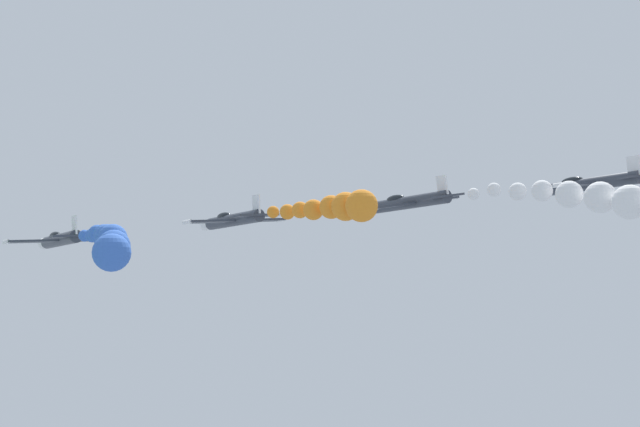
{
  "coord_description": "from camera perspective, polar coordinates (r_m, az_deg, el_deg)",
  "views": [
    {
      "loc": [
        -36.27,
        -52.35,
        103.17
      ],
      "look_at": [
        0.0,
        0.0,
        110.34
      ],
      "focal_mm": 41.57,
      "sensor_mm": 36.0,
      "label": 1
    }
  ],
  "objects": [
    {
      "name": "airplane_left_inner",
      "position": [
        68.98,
        -19.36,
        -1.9
      ],
      "size": [
        9.56,
        10.35,
        2.36
      ],
      "rotation": [
        0.0,
        -0.07,
        0.0
      ],
      "color": "#333842"
    },
    {
      "name": "smoke_trail_left_inner",
      "position": [
        51.06,
        -15.95,
        -2.19
      ],
      "size": [
        4.51,
        16.43,
        3.87
      ],
      "color": "blue"
    },
    {
      "name": "airplane_right_inner",
      "position": [
        65.7,
        -6.74,
        -0.49
      ],
      "size": [
        9.56,
        10.35,
        2.43
      ],
      "rotation": [
        0.0,
        -0.08,
        0.0
      ],
      "color": "#333842"
    },
    {
      "name": "smoke_trail_right_inner",
      "position": [
        52.58,
        1.23,
        0.47
      ],
      "size": [
        2.23,
        13.04,
        2.29
      ],
      "color": "orange"
    },
    {
      "name": "airplane_left_outer",
      "position": [
        63.8,
        6.83,
        0.87
      ],
      "size": [
        9.48,
        10.35,
        2.84
      ],
      "rotation": [
        0.0,
        -0.17,
        0.0
      ],
      "color": "#333842"
    },
    {
      "name": "airplane_right_outer",
      "position": [
        67.39,
        20.0,
        2.16
      ],
      "size": [
        9.55,
        10.35,
        2.48
      ],
      "rotation": [
        0.0,
        -0.09,
        0.0
      ],
      "color": "#333842"
    }
  ]
}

